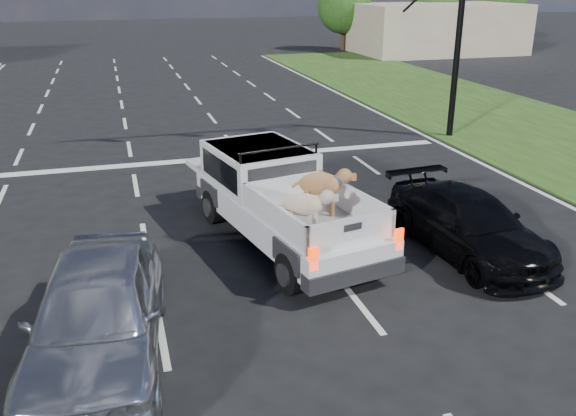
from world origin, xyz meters
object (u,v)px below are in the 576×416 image
pickup_truck (280,198)px  black_coupe (468,224)px  traffic_signal (398,1)px  silver_sedan (97,314)px

pickup_truck → black_coupe: bearing=-36.6°
traffic_signal → pickup_truck: traffic_signal is taller
pickup_truck → silver_sedan: pickup_truck is taller
silver_sedan → black_coupe: size_ratio=1.06×
traffic_signal → silver_sedan: (-9.87, -10.91, -3.92)m
traffic_signal → black_coupe: (-2.43, -9.00, -4.08)m
silver_sedan → pickup_truck: bearing=49.7°
traffic_signal → silver_sedan: bearing=-132.1°
traffic_signal → black_coupe: traffic_signal is taller
traffic_signal → silver_sedan: traffic_signal is taller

